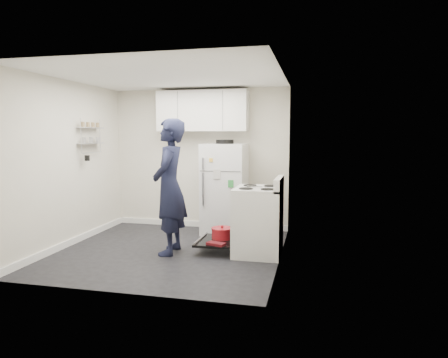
% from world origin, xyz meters
% --- Properties ---
extents(room, '(3.21, 3.21, 2.51)m').
position_xyz_m(room, '(-0.03, 0.03, 1.21)').
color(room, black).
rests_on(room, ground).
extents(electric_range, '(0.66, 0.76, 1.10)m').
position_xyz_m(electric_range, '(1.26, 0.15, 0.47)').
color(electric_range, silver).
rests_on(electric_range, ground).
extents(open_oven_door, '(0.55, 0.72, 0.24)m').
position_xyz_m(open_oven_door, '(0.70, 0.20, 0.20)').
color(open_oven_door, black).
rests_on(open_oven_door, ground).
extents(refrigerator, '(0.72, 0.74, 1.61)m').
position_xyz_m(refrigerator, '(0.54, 1.25, 0.77)').
color(refrigerator, white).
rests_on(refrigerator, ground).
extents(upper_cabinets, '(1.60, 0.33, 0.70)m').
position_xyz_m(upper_cabinets, '(0.10, 1.43, 2.10)').
color(upper_cabinets, silver).
rests_on(upper_cabinets, room).
extents(wall_shelf_rack, '(0.14, 0.60, 0.61)m').
position_xyz_m(wall_shelf_rack, '(-1.52, 0.49, 1.68)').
color(wall_shelf_rack, '#B2B2B7').
rests_on(wall_shelf_rack, room).
extents(person, '(0.52, 0.74, 1.91)m').
position_xyz_m(person, '(0.04, -0.09, 0.96)').
color(person, black).
rests_on(person, ground).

